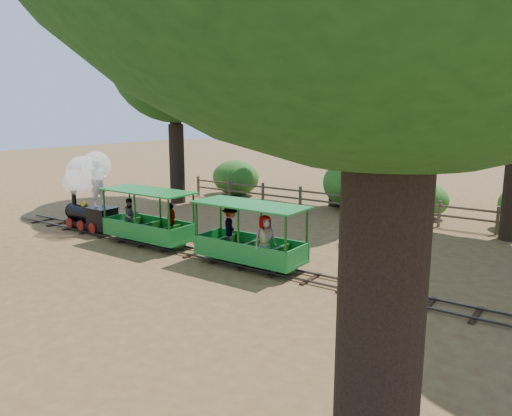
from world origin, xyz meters
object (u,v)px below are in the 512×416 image
Objects in this scene: carriage_rear at (247,238)px; fence at (364,203)px; locomotive at (87,185)px; carriage_front at (148,223)px.

carriage_rear reaches higher than fence.
locomotive is 0.91× the size of carriage_front.
fence is (4.02, 8.01, -0.15)m from carriage_front.
carriage_front is at bearing 179.65° from carriage_rear.
fence is at bearing 89.75° from carriage_rear.
locomotive reaches higher than carriage_rear.
fence is (0.04, 8.03, -0.24)m from carriage_rear.
carriage_rear is (7.16, -0.11, -0.85)m from locomotive.
carriage_front is 8.96m from fence.
locomotive is 7.21m from carriage_rear.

